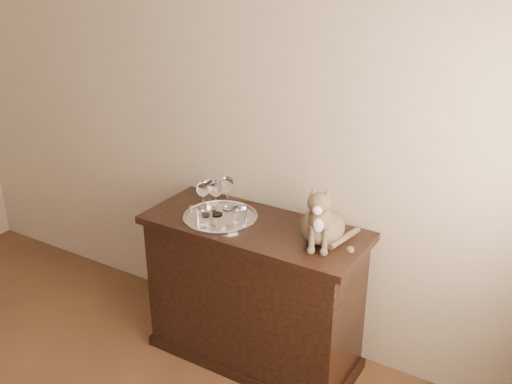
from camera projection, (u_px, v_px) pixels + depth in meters
wall_back at (193, 103)px, 3.31m from camera, size 4.00×0.10×2.70m
sideboard at (254, 293)px, 3.15m from camera, size 1.20×0.50×0.85m
tray at (220, 218)px, 3.04m from camera, size 0.40×0.40×0.01m
wine_glass_a at (210, 194)px, 3.10m from camera, size 0.07×0.07×0.18m
wine_glass_b at (227, 193)px, 3.10m from camera, size 0.07×0.07×0.19m
wine_glass_c at (203, 197)px, 3.05m from camera, size 0.07×0.07×0.19m
wine_glass_d at (216, 197)px, 3.03m from camera, size 0.08×0.08×0.20m
tumbler_b at (205, 216)px, 2.96m from camera, size 0.08×0.08×0.09m
tumbler_c at (240, 215)px, 2.97m from camera, size 0.07×0.07×0.08m
cat at (323, 210)px, 2.74m from camera, size 0.40×0.39×0.34m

